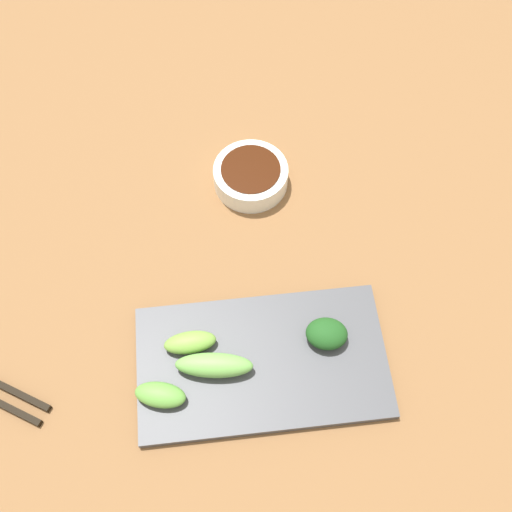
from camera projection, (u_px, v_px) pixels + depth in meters
tabletop at (244, 296)px, 0.84m from camera, size 2.10×2.10×0.02m
sauce_bowl at (251, 176)px, 0.90m from camera, size 0.11×0.11×0.04m
serving_plate at (262, 362)px, 0.78m from camera, size 0.18×0.32×0.01m
broccoli_stalk_0 at (160, 395)px, 0.74m from camera, size 0.05×0.07×0.02m
broccoli_stalk_1 at (190, 342)px, 0.77m from camera, size 0.03×0.07×0.02m
broccoli_leafy_2 at (327, 334)px, 0.77m from camera, size 0.05×0.06×0.03m
broccoli_stalk_3 at (214, 365)px, 0.75m from camera, size 0.04×0.10×0.03m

